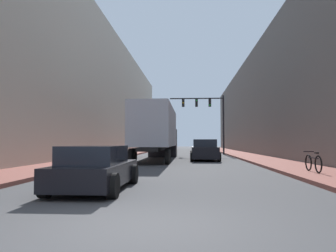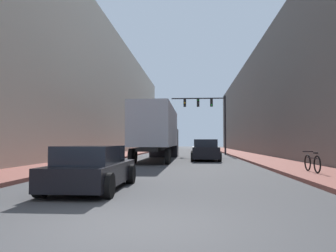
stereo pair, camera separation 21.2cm
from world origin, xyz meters
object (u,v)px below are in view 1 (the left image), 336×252
Objects in this scene: suv_car at (204,150)px; traffic_signal_gantry at (209,113)px; sedan_car at (96,169)px; parked_bicycle at (313,163)px; semi_truck at (157,131)px.

traffic_signal_gantry is (1.11, 12.07, 4.00)m from suv_car.
suv_car is at bearing 76.15° from sedan_car.
parked_bicycle is (2.93, -23.29, -4.24)m from traffic_signal_gantry.
semi_truck reaches higher than sedan_car.
semi_truck is at bearing -112.28° from traffic_signal_gantry.
traffic_signal_gantry is at bearing 67.72° from semi_truck.
sedan_car is 16.27m from suv_car.
suv_car reaches higher than sedan_car.
suv_car reaches higher than parked_bicycle.
parked_bicycle is at bearing -70.21° from suv_car.
traffic_signal_gantry is (4.78, 11.66, 2.52)m from semi_truck.
traffic_signal_gantry is (5.00, 27.87, 4.15)m from sedan_car.
sedan_car is 0.87× the size of suv_car.
parked_bicycle is at bearing 30.00° from sedan_car.
semi_truck is 1.99× the size of traffic_signal_gantry.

